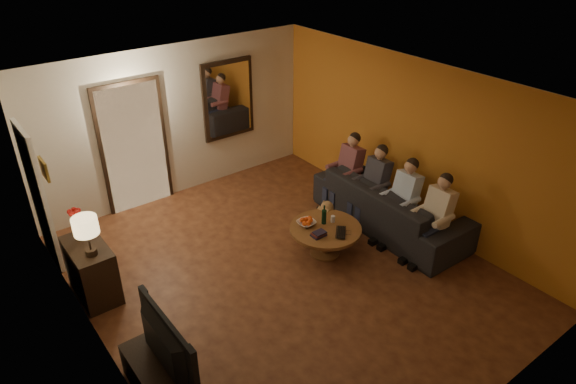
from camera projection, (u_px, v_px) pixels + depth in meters
floor at (284, 272)px, 7.21m from camera, size 5.00×6.00×0.01m
ceiling at (283, 93)px, 5.93m from camera, size 5.00×6.00×0.01m
back_wall at (177, 122)px, 8.65m from camera, size 5.00×0.02×2.60m
front_wall at (489, 324)px, 4.49m from camera, size 5.00×0.02×2.60m
left_wall at (89, 264)px, 5.25m from camera, size 0.02×6.00×2.60m
right_wall at (413, 143)px, 7.89m from camera, size 0.02×6.00×2.60m
orange_accent at (413, 143)px, 7.89m from camera, size 0.01×6.00×2.60m
kitchen_doorway at (134, 148)px, 8.33m from camera, size 1.00×0.06×2.10m
door_trim at (135, 148)px, 8.32m from camera, size 1.12×0.04×2.22m
fridge_glimpse at (150, 152)px, 8.54m from camera, size 0.45×0.03×1.70m
mirror_frame at (228, 99)px, 9.05m from camera, size 1.00×0.05×1.40m
mirror_glass at (229, 100)px, 9.03m from camera, size 0.86×0.02×1.26m
white_door at (39, 197)px, 7.00m from camera, size 0.06×0.85×2.04m
framed_art at (44, 169)px, 5.89m from camera, size 0.03×0.28×0.24m
art_canvas at (45, 169)px, 5.90m from camera, size 0.01×0.22×0.18m
dresser at (92, 270)px, 6.62m from camera, size 0.45×0.86×0.76m
table_lamp at (88, 236)px, 6.15m from camera, size 0.30×0.30×0.54m
flower_vase at (77, 224)px, 6.48m from camera, size 0.14×0.14×0.44m
tv at (158, 347)px, 5.00m from camera, size 1.15×0.15×0.66m
sofa at (391, 205)px, 8.05m from camera, size 2.65×1.10×0.77m
person_a at (434, 220)px, 7.27m from camera, size 0.60×0.40×1.20m
person_b at (402, 203)px, 7.69m from camera, size 0.60×0.40×1.20m
person_c at (373, 187)px, 8.10m from camera, size 0.60×0.40×1.20m
person_d at (347, 174)px, 8.52m from camera, size 0.60×0.40×1.20m
dog at (319, 222)px, 7.81m from camera, size 0.60×0.39×0.56m
coffee_table at (325, 240)px, 7.48m from camera, size 1.09×1.09×0.45m
bowl at (306, 223)px, 7.42m from camera, size 0.26×0.26×0.06m
oranges at (306, 219)px, 7.38m from camera, size 0.20×0.20×0.08m
wine_bottle at (324, 214)px, 7.39m from camera, size 0.07×0.07×0.31m
wine_glass at (333, 219)px, 7.48m from camera, size 0.06×0.06×0.10m
book_stack at (319, 234)px, 7.17m from camera, size 0.20×0.15×0.07m
laptop at (344, 233)px, 7.23m from camera, size 0.38×0.38×0.03m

